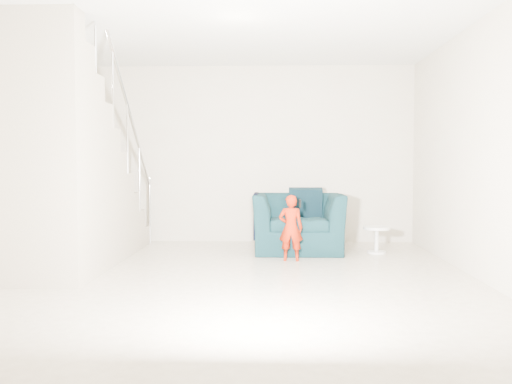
# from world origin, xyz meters

# --- Properties ---
(floor) EXTENTS (5.50, 5.50, 0.00)m
(floor) POSITION_xyz_m (0.00, 0.00, 0.00)
(floor) COLOR tan
(floor) RESTS_ON ground
(ceiling) EXTENTS (5.50, 5.50, 0.00)m
(ceiling) POSITION_xyz_m (0.00, 0.00, 2.70)
(ceiling) COLOR silver
(ceiling) RESTS_ON back_wall
(back_wall) EXTENTS (5.00, 0.00, 5.00)m
(back_wall) POSITION_xyz_m (0.00, 2.75, 1.35)
(back_wall) COLOR #C0B09D
(back_wall) RESTS_ON floor
(front_wall) EXTENTS (5.00, 0.00, 5.00)m
(front_wall) POSITION_xyz_m (0.00, -2.75, 1.35)
(front_wall) COLOR #C0B09D
(front_wall) RESTS_ON floor
(right_wall) EXTENTS (0.00, 5.50, 5.50)m
(right_wall) POSITION_xyz_m (2.50, 0.00, 1.35)
(right_wall) COLOR #C0B09D
(right_wall) RESTS_ON floor
(armchair) EXTENTS (1.22, 1.07, 0.79)m
(armchair) POSITION_xyz_m (0.71, 1.84, 0.40)
(armchair) COLOR black
(armchair) RESTS_ON floor
(toddler) EXTENTS (0.31, 0.22, 0.82)m
(toddler) POSITION_xyz_m (0.58, 1.10, 0.41)
(toddler) COLOR #8B0D04
(toddler) RESTS_ON floor
(side_table) EXTENTS (0.36, 0.36, 0.36)m
(side_table) POSITION_xyz_m (1.76, 1.71, 0.24)
(side_table) COLOR white
(side_table) RESTS_ON floor
(staircase) EXTENTS (1.02, 3.03, 3.62)m
(staircase) POSITION_xyz_m (-2.00, 0.55, 0.95)
(staircase) COLOR #ADA089
(staircase) RESTS_ON floor
(cushion) EXTENTS (0.47, 0.23, 0.47)m
(cushion) POSITION_xyz_m (0.82, 2.11, 0.64)
(cushion) COLOR black
(cushion) RESTS_ON armchair
(throw) EXTENTS (0.05, 0.54, 0.61)m
(throw) POSITION_xyz_m (0.13, 1.75, 0.50)
(throw) COLOR black
(throw) RESTS_ON armchair
(phone) EXTENTS (0.03, 0.05, 0.10)m
(phone) POSITION_xyz_m (0.70, 1.07, 0.72)
(phone) COLOR black
(phone) RESTS_ON toddler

